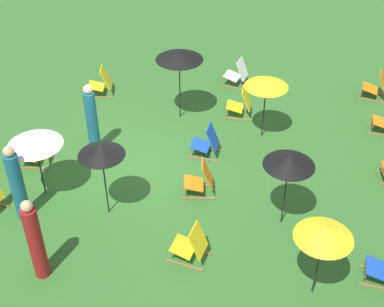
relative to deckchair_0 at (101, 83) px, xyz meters
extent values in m
plane|color=#2D6026|center=(2.83, 2.16, -0.37)|extent=(40.00, 40.00, 0.00)
cube|color=olive|center=(-0.20, -0.11, -0.35)|extent=(0.24, 0.74, 0.04)
cube|color=olive|center=(0.23, 0.01, -0.35)|extent=(0.24, 0.74, 0.04)
cube|color=yellow|center=(0.04, -0.15, -0.10)|extent=(0.58, 0.55, 0.13)
cube|color=yellow|center=(-0.04, 0.14, 0.18)|extent=(0.53, 0.37, 0.57)
cylinder|color=olive|center=(0.10, -0.34, -0.17)|extent=(0.43, 0.15, 0.03)
cylinder|color=olive|center=(2.07, 7.69, -0.17)|extent=(0.44, 0.10, 0.03)
cube|color=olive|center=(1.92, 3.50, -0.35)|extent=(0.04, 0.76, 0.04)
cube|color=olive|center=(2.36, 3.50, -0.35)|extent=(0.04, 0.76, 0.04)
cube|color=#1947B7|center=(2.14, 3.40, -0.10)|extent=(0.48, 0.44, 0.13)
cube|color=#1947B7|center=(2.14, 3.70, 0.18)|extent=(0.48, 0.25, 0.57)
cylinder|color=olive|center=(2.14, 3.20, -0.17)|extent=(0.44, 0.03, 0.03)
cube|color=olive|center=(-1.89, 7.60, -0.35)|extent=(0.11, 0.76, 0.04)
cube|color=olive|center=(-1.46, 7.56, -0.35)|extent=(0.11, 0.76, 0.04)
cube|color=orange|center=(-1.69, 7.48, -0.10)|extent=(0.52, 0.48, 0.13)
cube|color=orange|center=(-1.66, 7.78, 0.18)|extent=(0.50, 0.29, 0.57)
cylinder|color=olive|center=(-1.71, 7.28, -0.17)|extent=(0.44, 0.07, 0.03)
cube|color=olive|center=(-0.03, 3.99, -0.35)|extent=(0.10, 0.76, 0.04)
cube|color=olive|center=(0.40, 4.02, -0.35)|extent=(0.10, 0.76, 0.04)
cube|color=yellow|center=(0.19, 3.90, -0.10)|extent=(0.51, 0.47, 0.13)
cube|color=yellow|center=(0.17, 4.20, 0.18)|extent=(0.50, 0.28, 0.57)
cylinder|color=olive|center=(0.21, 3.71, -0.17)|extent=(0.44, 0.06, 0.03)
cube|color=olive|center=(4.95, 7.57, -0.35)|extent=(0.07, 0.76, 0.04)
cube|color=olive|center=(5.39, 7.55, -0.35)|extent=(0.07, 0.76, 0.04)
cube|color=#1947B7|center=(5.17, 7.46, -0.10)|extent=(0.50, 0.45, 0.13)
cylinder|color=olive|center=(5.16, 7.26, -0.17)|extent=(0.44, 0.05, 0.03)
cube|color=olive|center=(3.24, -0.41, -0.35)|extent=(0.19, 0.75, 0.04)
cube|color=olive|center=(3.67, -0.32, -0.35)|extent=(0.19, 0.75, 0.04)
cube|color=orange|center=(3.48, -0.46, -0.10)|extent=(0.56, 0.52, 0.13)
cube|color=orange|center=(3.42, -0.17, 0.18)|extent=(0.52, 0.34, 0.57)
cylinder|color=olive|center=(3.52, -0.66, -0.17)|extent=(0.44, 0.12, 0.03)
cube|color=olive|center=(-1.67, 3.67, -0.35)|extent=(0.16, 0.76, 0.04)
cube|color=olive|center=(-1.24, 3.60, -0.35)|extent=(0.16, 0.76, 0.04)
cube|color=white|center=(-1.47, 3.54, -0.10)|extent=(0.55, 0.51, 0.13)
cube|color=white|center=(-1.42, 3.83, 0.18)|extent=(0.51, 0.32, 0.57)
cylinder|color=olive|center=(-1.51, 3.34, -0.17)|extent=(0.44, 0.10, 0.03)
cube|color=olive|center=(5.28, 3.96, -0.35)|extent=(0.13, 0.76, 0.04)
cube|color=olive|center=(5.72, 3.91, -0.35)|extent=(0.13, 0.76, 0.04)
cube|color=yellow|center=(5.49, 3.84, -0.10)|extent=(0.53, 0.49, 0.13)
cube|color=yellow|center=(5.52, 4.14, 0.18)|extent=(0.51, 0.30, 0.57)
cylinder|color=olive|center=(5.46, 3.64, -0.17)|extent=(0.44, 0.08, 0.03)
cube|color=olive|center=(3.35, 3.63, -0.35)|extent=(0.21, 0.75, 0.04)
cube|color=olive|center=(3.78, 3.73, -0.35)|extent=(0.21, 0.75, 0.04)
cube|color=orange|center=(3.59, 3.58, -0.10)|extent=(0.57, 0.53, 0.13)
cube|color=orange|center=(3.52, 3.87, 0.18)|extent=(0.52, 0.35, 0.57)
cylinder|color=olive|center=(3.64, 3.39, -0.17)|extent=(0.43, 0.13, 0.03)
cube|color=olive|center=(-0.17, 7.81, -0.35)|extent=(0.05, 0.76, 0.04)
cube|color=olive|center=(0.27, 7.82, -0.35)|extent=(0.05, 0.76, 0.04)
cube|color=orange|center=(0.05, 7.71, -0.10)|extent=(0.49, 0.44, 0.13)
cylinder|color=olive|center=(0.05, 7.51, -0.17)|extent=(0.44, 0.04, 0.03)
cylinder|color=black|center=(1.00, 4.76, 0.45)|extent=(0.03, 0.03, 1.65)
cone|color=yellow|center=(1.00, 4.76, 1.19)|extent=(1.08, 1.08, 0.22)
cylinder|color=black|center=(4.63, 1.95, 0.50)|extent=(0.03, 0.03, 1.75)
cone|color=black|center=(4.63, 1.95, 1.28)|extent=(0.95, 0.95, 0.24)
cylinder|color=black|center=(4.06, 5.59, 0.50)|extent=(0.03, 0.03, 1.75)
cone|color=black|center=(4.06, 5.59, 1.28)|extent=(1.02, 1.02, 0.26)
cylinder|color=black|center=(0.62, 2.49, 0.61)|extent=(0.03, 0.03, 1.95)
cone|color=black|center=(0.62, 2.49, 1.48)|extent=(1.22, 1.22, 0.27)
cylinder|color=black|center=(5.75, 6.34, 0.44)|extent=(0.03, 0.03, 1.62)
cone|color=yellow|center=(5.75, 6.34, 1.15)|extent=(1.02, 1.02, 0.25)
cylinder|color=black|center=(4.40, 0.37, 0.44)|extent=(0.03, 0.03, 1.62)
cone|color=white|center=(4.40, 0.37, 1.13)|extent=(1.17, 1.17, 0.30)
cylinder|color=maroon|center=(6.53, 1.36, 0.44)|extent=(0.34, 0.34, 1.63)
sphere|color=tan|center=(6.53, 1.36, 1.35)|extent=(0.21, 0.21, 0.21)
cylinder|color=#195972|center=(2.61, 0.84, 0.45)|extent=(0.36, 0.36, 1.63)
sphere|color=beige|center=(2.61, 0.84, 1.36)|extent=(0.22, 0.22, 0.22)
cylinder|color=#195972|center=(5.17, 0.26, 0.43)|extent=(0.33, 0.33, 1.60)
sphere|color=tan|center=(5.17, 0.26, 1.33)|extent=(0.23, 0.23, 0.23)
camera|label=1|loc=(12.38, 5.69, 7.51)|focal=49.88mm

